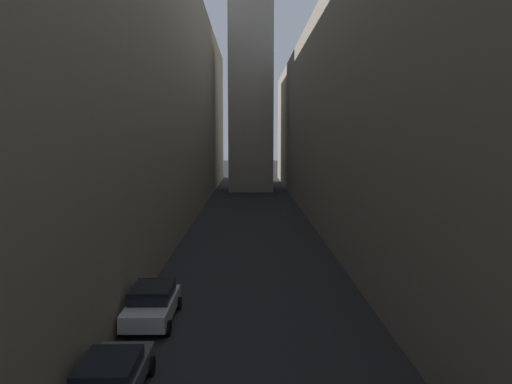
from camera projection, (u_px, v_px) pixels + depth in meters
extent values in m
plane|color=#232326|center=(252.00, 227.00, 43.30)|extent=(264.00, 264.00, 0.00)
cube|color=gray|center=(122.00, 95.00, 43.85)|extent=(12.42, 108.00, 23.62)
cube|color=gray|center=(373.00, 120.00, 44.39)|extent=(11.26, 108.00, 19.16)
cube|color=gray|center=(251.00, 52.00, 72.27)|extent=(6.58, 6.58, 41.30)
cube|color=#4C4C51|center=(110.00, 381.00, 14.63)|extent=(1.80, 4.51, 0.55)
cube|color=black|center=(109.00, 367.00, 14.47)|extent=(1.66, 2.20, 0.45)
cylinder|color=black|center=(97.00, 366.00, 16.18)|extent=(0.22, 0.63, 0.63)
cylinder|color=black|center=(151.00, 366.00, 16.20)|extent=(0.22, 0.63, 0.63)
cube|color=silver|center=(152.00, 307.00, 20.90)|extent=(1.84, 4.31, 0.67)
cube|color=black|center=(153.00, 292.00, 21.01)|extent=(1.69, 2.33, 0.56)
cylinder|color=black|center=(139.00, 303.00, 22.38)|extent=(0.22, 0.61, 0.61)
cylinder|color=black|center=(179.00, 303.00, 22.41)|extent=(0.22, 0.61, 0.61)
cylinder|color=black|center=(122.00, 328.00, 19.47)|extent=(0.22, 0.61, 0.61)
cylinder|color=black|center=(168.00, 328.00, 19.49)|extent=(0.22, 0.61, 0.61)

